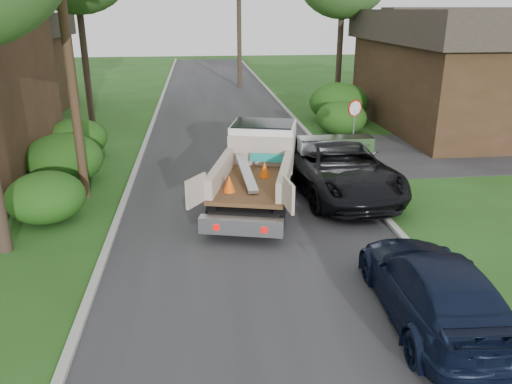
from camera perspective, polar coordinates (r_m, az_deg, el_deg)
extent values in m
plane|color=#214614|center=(13.32, 0.60, -7.12)|extent=(120.00, 120.00, 0.00)
cube|color=#28282B|center=(22.63, -2.59, 4.51)|extent=(8.00, 90.00, 0.02)
cube|color=#28282B|center=(25.50, 25.68, 4.31)|extent=(16.00, 7.00, 0.02)
cube|color=#9E9E99|center=(22.72, -12.99, 4.21)|extent=(0.20, 90.00, 0.12)
cube|color=#9E9E99|center=(23.26, 7.57, 4.92)|extent=(0.20, 90.00, 0.12)
cylinder|color=slate|center=(22.39, 11.05, 6.62)|extent=(0.06, 0.06, 2.00)
cylinder|color=#B20A0A|center=(22.17, 11.24, 9.38)|extent=(0.71, 0.32, 0.76)
cylinder|color=#382619|center=(17.25, -20.78, 15.25)|extent=(0.30, 0.30, 10.00)
cube|color=#352415|center=(36.02, -26.67, 11.96)|extent=(7.00, 7.00, 4.50)
cube|color=#352415|center=(29.80, 23.02, 11.18)|extent=(9.00, 12.00, 4.50)
cube|color=#332B26|center=(29.56, 23.85, 17.00)|extent=(9.72, 12.96, 1.60)
cube|color=#332B26|center=(29.55, 24.08, 18.53)|extent=(9.72, 1.80, 0.20)
ellipsoid|color=#153C0D|center=(16.37, -22.89, -0.53)|extent=(2.34, 2.34, 1.53)
ellipsoid|color=#153C0D|center=(19.61, -21.17, 3.49)|extent=(2.86, 2.86, 1.87)
ellipsoid|color=#153C0D|center=(22.99, -19.87, 5.75)|extent=(2.60, 2.60, 1.70)
ellipsoid|color=#153C0D|center=(26.33, 9.71, 8.37)|extent=(2.60, 2.60, 1.70)
ellipsoid|color=#153C0D|center=(29.31, 9.46, 10.08)|extent=(3.38, 3.38, 2.21)
cylinder|color=#2D2119|center=(29.40, -19.16, 15.99)|extent=(0.36, 0.36, 9.00)
cylinder|color=#2D2119|center=(33.05, 9.59, 16.69)|extent=(0.36, 0.36, 8.50)
cylinder|color=#2D2119|center=(41.89, -1.95, 19.34)|extent=(0.36, 0.36, 11.00)
cylinder|color=black|center=(18.12, -2.29, 1.98)|extent=(0.52, 0.95, 0.91)
cylinder|color=black|center=(17.90, 3.76, 1.72)|extent=(0.52, 0.95, 0.91)
cylinder|color=black|center=(14.60, -4.87, -2.69)|extent=(0.52, 0.95, 0.91)
cylinder|color=black|center=(14.33, 2.65, -3.10)|extent=(0.52, 0.95, 0.91)
cube|color=black|center=(16.23, -0.06, 0.43)|extent=(3.40, 6.17, 0.24)
cube|color=white|center=(17.97, 0.85, 5.36)|extent=(2.60, 2.31, 1.56)
cube|color=black|center=(17.84, 0.86, 7.08)|extent=(2.41, 2.12, 0.55)
cube|color=#472D19|center=(15.44, -0.42, 0.89)|extent=(3.05, 4.07, 0.12)
cube|color=beige|center=(16.99, 0.44, 4.66)|extent=(2.17, 0.65, 1.01)
cube|color=beige|center=(15.50, -4.12, 2.28)|extent=(1.09, 3.38, 0.60)
cube|color=beige|center=(15.23, 3.34, 1.97)|extent=(1.09, 3.38, 0.60)
cube|color=silver|center=(13.62, -1.70, -3.91)|extent=(2.33, 0.92, 0.45)
cube|color=#B20505|center=(13.57, -4.56, -4.06)|extent=(0.17, 0.08, 0.16)
cube|color=#B20505|center=(13.37, 0.96, -4.38)|extent=(0.17, 0.08, 0.16)
cube|color=beige|center=(13.66, -6.86, 0.14)|extent=(0.58, 0.79, 0.81)
cube|color=beige|center=(13.28, 3.74, -0.36)|extent=(0.17, 0.91, 0.81)
cube|color=silver|center=(15.45, -1.11, 2.24)|extent=(0.47, 2.62, 0.46)
cone|color=#F2590A|center=(14.58, -3.08, 0.97)|extent=(0.44, 0.44, 0.50)
cone|color=#F2590A|center=(15.87, 0.97, 2.62)|extent=(0.44, 0.44, 0.50)
cube|color=#148C84|center=(16.76, 1.19, 3.93)|extent=(1.10, 0.37, 0.28)
imported|color=black|center=(17.71, 9.33, 2.85)|extent=(3.62, 6.84, 1.83)
imported|color=black|center=(11.02, 19.64, -10.28)|extent=(2.36, 5.21, 1.48)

